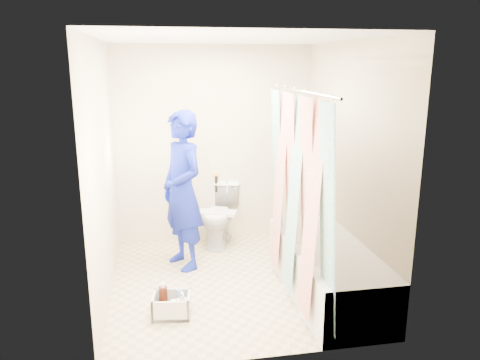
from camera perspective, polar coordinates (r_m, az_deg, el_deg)
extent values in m
plane|color=tan|center=(4.91, -0.96, -12.29)|extent=(2.60, 2.60, 0.00)
cube|color=white|center=(4.41, -1.09, 16.90)|extent=(2.40, 2.60, 0.02)
cube|color=beige|center=(5.77, -3.09, 4.27)|extent=(2.40, 0.02, 2.40)
cube|color=beige|center=(3.28, 2.62, -3.41)|extent=(2.40, 0.02, 2.40)
cube|color=beige|center=(4.48, -16.34, 0.84)|extent=(0.02, 2.60, 2.40)
cube|color=beige|center=(4.84, 13.14, 2.00)|extent=(0.02, 2.60, 2.40)
cube|color=silver|center=(4.64, 10.51, -10.80)|extent=(0.70, 1.75, 0.50)
cube|color=silver|center=(4.56, 10.63, -8.40)|extent=(0.58, 1.63, 0.06)
cylinder|color=silver|center=(4.11, 7.20, 10.72)|extent=(0.02, 1.90, 0.02)
cube|color=white|center=(4.27, 6.82, -1.84)|extent=(0.06, 1.75, 1.80)
imported|color=white|center=(5.77, -2.52, -4.24)|extent=(0.64, 0.82, 0.74)
cube|color=silver|center=(5.64, -2.78, -4.00)|extent=(0.49, 0.34, 0.03)
cylinder|color=black|center=(5.87, -2.90, -0.45)|extent=(0.04, 0.04, 0.22)
cylinder|color=gold|center=(5.84, -2.92, 0.68)|extent=(0.06, 0.06, 0.03)
cylinder|color=silver|center=(5.85, -1.58, -0.69)|extent=(0.03, 0.03, 0.18)
imported|color=navy|center=(5.02, -7.03, -1.32)|extent=(0.64, 0.74, 1.71)
cube|color=silver|center=(4.37, -8.29, -15.82)|extent=(0.36, 0.31, 0.03)
cube|color=silver|center=(4.35, -10.42, -14.82)|extent=(0.06, 0.27, 0.20)
cube|color=silver|center=(4.32, -6.22, -14.89)|extent=(0.06, 0.27, 0.20)
cube|color=silver|center=(4.22, -8.50, -15.66)|extent=(0.33, 0.07, 0.20)
cube|color=silver|center=(4.43, -8.17, -14.11)|extent=(0.33, 0.07, 0.20)
cylinder|color=#3B160B|center=(4.35, -9.34, -14.06)|extent=(0.08, 0.08, 0.22)
cylinder|color=silver|center=(4.35, -7.38, -14.15)|extent=(0.07, 0.07, 0.20)
cylinder|color=#FAEDC4|center=(4.28, -8.10, -15.16)|extent=(0.05, 0.05, 0.14)
cylinder|color=#3B160B|center=(4.30, -9.47, -15.66)|extent=(0.07, 0.07, 0.07)
cylinder|color=gold|center=(4.28, -9.49, -15.20)|extent=(0.07, 0.07, 0.01)
imported|color=silver|center=(4.26, -7.04, -14.71)|extent=(0.11, 0.12, 0.21)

